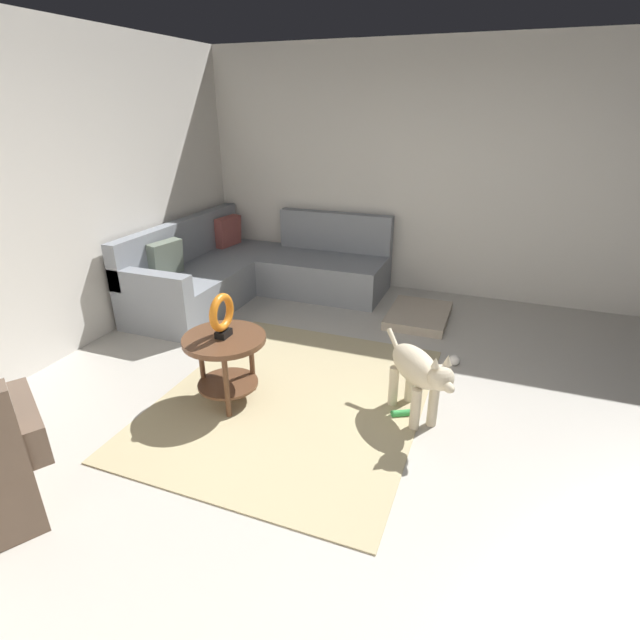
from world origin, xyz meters
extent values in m
cube|color=#B7B2A8|center=(0.00, 0.00, -0.05)|extent=(6.00, 6.00, 0.10)
cube|color=silver|center=(0.00, 2.94, 1.35)|extent=(6.00, 0.12, 2.70)
cube|color=silver|center=(2.94, 0.00, 1.35)|extent=(0.12, 6.00, 2.70)
cube|color=tan|center=(0.15, 0.70, 0.01)|extent=(2.30, 1.90, 0.01)
cube|color=gray|center=(1.73, 2.41, 0.21)|extent=(2.20, 0.85, 0.42)
cube|color=gray|center=(1.73, 2.76, 0.65)|extent=(2.20, 0.14, 0.46)
cube|color=gray|center=(2.41, 1.28, 0.21)|extent=(0.85, 1.40, 0.42)
cube|color=gray|center=(2.76, 1.28, 0.65)|extent=(0.14, 1.40, 0.46)
cube|color=gray|center=(0.71, 2.41, 0.53)|extent=(0.16, 0.85, 0.22)
cube|color=#994C47|center=(2.48, 2.61, 0.59)|extent=(0.40, 0.20, 0.39)
cube|color=slate|center=(1.23, 2.61, 0.59)|extent=(0.40, 0.21, 0.39)
cube|color=brown|center=(-1.26, 1.62, 0.51)|extent=(0.40, 0.56, 0.22)
cylinder|color=brown|center=(-0.05, 1.15, 0.52)|extent=(0.60, 0.60, 0.04)
cylinder|color=brown|center=(-0.05, 1.15, 0.15)|extent=(0.45, 0.45, 0.02)
cylinder|color=brown|center=(-0.05, 1.36, 0.25)|extent=(0.04, 0.04, 0.50)
cylinder|color=brown|center=(-0.23, 1.04, 0.25)|extent=(0.04, 0.04, 0.50)
cylinder|color=brown|center=(0.14, 1.04, 0.25)|extent=(0.04, 0.04, 0.50)
cube|color=black|center=(-0.05, 1.15, 0.57)|extent=(0.12, 0.08, 0.05)
torus|color=orange|center=(-0.05, 1.15, 0.73)|extent=(0.28, 0.06, 0.28)
cube|color=#B2A38E|center=(1.98, 0.08, 0.04)|extent=(0.80, 0.60, 0.09)
cylinder|color=beige|center=(0.19, -0.33, 0.16)|extent=(0.07, 0.07, 0.32)
cylinder|color=beige|center=(0.10, -0.23, 0.16)|extent=(0.07, 0.07, 0.32)
cylinder|color=beige|center=(0.43, -0.13, 0.16)|extent=(0.07, 0.07, 0.32)
cylinder|color=beige|center=(0.34, -0.02, 0.16)|extent=(0.07, 0.07, 0.32)
ellipsoid|color=beige|center=(0.26, -0.18, 0.40)|extent=(0.54, 0.51, 0.24)
sphere|color=beige|center=(0.04, -0.38, 0.48)|extent=(0.17, 0.17, 0.17)
ellipsoid|color=beige|center=(-0.02, -0.43, 0.46)|extent=(0.14, 0.13, 0.07)
cone|color=beige|center=(0.08, -0.40, 0.59)|extent=(0.06, 0.06, 0.07)
cone|color=beige|center=(0.02, -0.34, 0.59)|extent=(0.06, 0.06, 0.07)
cylinder|color=beige|center=(0.50, 0.03, 0.44)|extent=(0.17, 0.16, 0.16)
sphere|color=silver|center=(1.12, -0.38, 0.05)|extent=(0.09, 0.09, 0.09)
cylinder|color=green|center=(0.21, -0.11, 0.03)|extent=(0.11, 0.15, 0.05)
camera|label=1|loc=(-2.70, -0.60, 2.06)|focal=27.08mm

